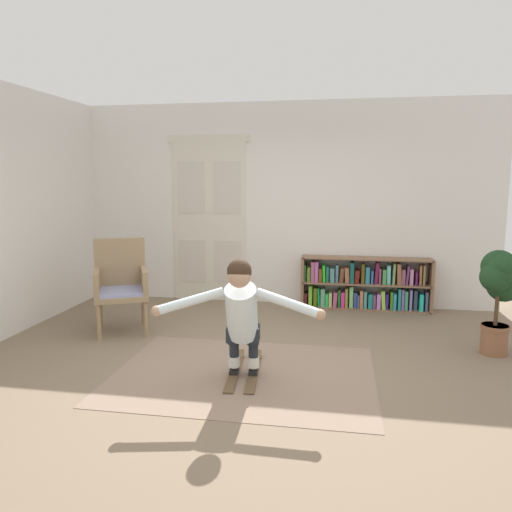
{
  "coord_description": "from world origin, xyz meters",
  "views": [
    {
      "loc": [
        0.8,
        -4.46,
        1.81
      ],
      "look_at": [
        -0.03,
        0.29,
        1.05
      ],
      "focal_mm": 34.19,
      "sensor_mm": 36.0,
      "label": 1
    }
  ],
  "objects_px": {
    "potted_plant": "(500,283)",
    "skis_pair": "(244,371)",
    "bookshelf": "(363,286)",
    "wicker_chair": "(121,283)",
    "person_skier": "(241,310)"
  },
  "relations": [
    {
      "from": "wicker_chair",
      "to": "person_skier",
      "type": "xyz_separation_m",
      "value": [
        1.73,
        -1.27,
        0.09
      ]
    },
    {
      "from": "potted_plant",
      "to": "skis_pair",
      "type": "relative_size",
      "value": 1.16
    },
    {
      "from": "potted_plant",
      "to": "skis_pair",
      "type": "xyz_separation_m",
      "value": [
        -2.5,
        -0.96,
        -0.74
      ]
    },
    {
      "from": "wicker_chair",
      "to": "potted_plant",
      "type": "height_order",
      "value": "wicker_chair"
    },
    {
      "from": "bookshelf",
      "to": "potted_plant",
      "type": "relative_size",
      "value": 1.64
    },
    {
      "from": "skis_pair",
      "to": "potted_plant",
      "type": "bearing_deg",
      "value": 21.08
    },
    {
      "from": "wicker_chair",
      "to": "skis_pair",
      "type": "height_order",
      "value": "wicker_chair"
    },
    {
      "from": "bookshelf",
      "to": "potted_plant",
      "type": "xyz_separation_m",
      "value": [
        1.29,
        -1.6,
        0.43
      ]
    },
    {
      "from": "wicker_chair",
      "to": "potted_plant",
      "type": "distance_m",
      "value": 4.21
    },
    {
      "from": "wicker_chair",
      "to": "skis_pair",
      "type": "distance_m",
      "value": 2.09
    },
    {
      "from": "skis_pair",
      "to": "person_skier",
      "type": "xyz_separation_m",
      "value": [
        0.02,
        -0.21,
        0.65
      ]
    },
    {
      "from": "potted_plant",
      "to": "person_skier",
      "type": "xyz_separation_m",
      "value": [
        -2.48,
        -1.17,
        -0.09
      ]
    },
    {
      "from": "bookshelf",
      "to": "skis_pair",
      "type": "xyz_separation_m",
      "value": [
        -1.2,
        -2.56,
        -0.31
      ]
    },
    {
      "from": "bookshelf",
      "to": "person_skier",
      "type": "distance_m",
      "value": 3.03
    },
    {
      "from": "potted_plant",
      "to": "wicker_chair",
      "type": "bearing_deg",
      "value": 178.74
    }
  ]
}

